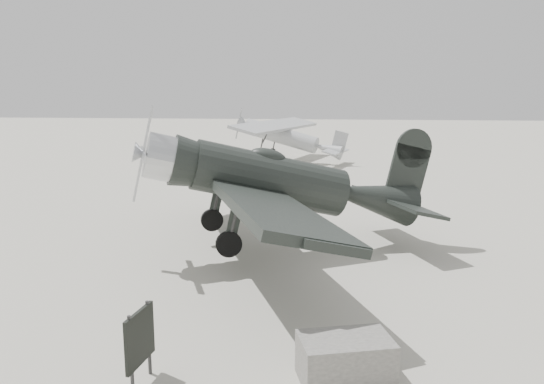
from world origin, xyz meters
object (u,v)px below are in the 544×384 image
Objects in this scene: highwing_monoplane at (285,133)px; equipment_block at (345,359)px; sign_board at (140,339)px; lowwing_monoplane at (283,183)px.

equipment_block is (3.72, -29.39, -1.69)m from highwing_monoplane.
sign_board is at bearing -72.71° from highwing_monoplane.
equipment_block is at bearing -98.48° from lowwing_monoplane.
highwing_monoplane reaches higher than sign_board.
highwing_monoplane is (-1.89, 21.89, -0.16)m from lowwing_monoplane.
highwing_monoplane is at bearing 97.20° from equipment_block.
equipment_block is (1.82, -7.50, -1.85)m from lowwing_monoplane.
sign_board reaches higher than equipment_block.
highwing_monoplane is 8.39× the size of sign_board.
lowwing_monoplane is at bearing -68.05° from highwing_monoplane.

